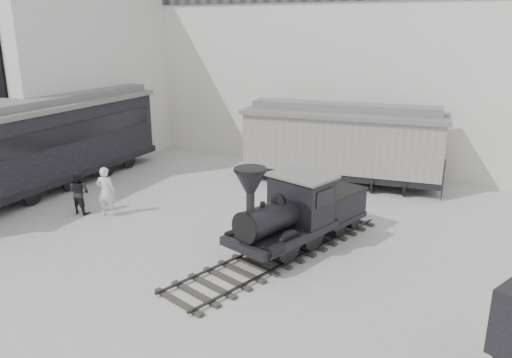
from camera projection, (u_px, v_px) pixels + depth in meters
The scene contains 8 objects.
ground at pixel (206, 294), 13.33m from camera, with size 90.00×90.00×0.00m, color #9E9E9B.
north_wall at pixel (363, 54), 24.57m from camera, with size 34.00×2.51×11.00m.
west_pavilion at pixel (71, 73), 26.70m from camera, with size 7.00×12.11×9.00m.
locomotive at pixel (295, 216), 15.78m from camera, with size 4.30×8.69×3.01m.
boxcar at pixel (342, 142), 22.32m from camera, with size 9.16×3.81×3.64m.
passenger_coach at pixel (37, 145), 21.16m from camera, with size 3.43×14.05×3.74m.
visitor_a at pixel (106, 192), 18.59m from camera, with size 0.70×0.46×1.91m, color silver.
visitor_b at pixel (79, 192), 18.90m from camera, with size 0.82×0.64×1.69m, color black.
Camera 1 is at (6.45, -10.04, 6.82)m, focal length 35.00 mm.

